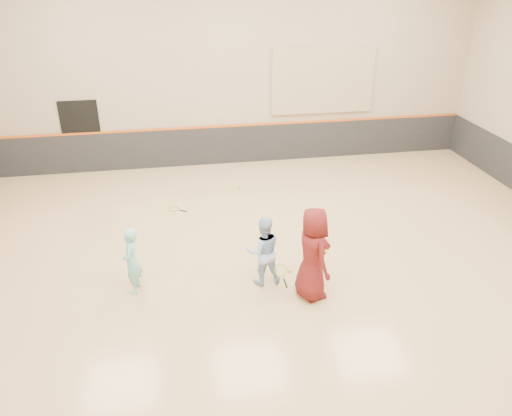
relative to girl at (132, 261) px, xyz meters
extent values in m
cube|color=tan|center=(2.80, 0.50, -0.78)|extent=(15.00, 12.00, 0.20)
cube|color=tan|center=(2.80, 6.51, 2.32)|extent=(15.00, 0.02, 6.00)
cube|color=tan|center=(2.80, -5.51, 2.32)|extent=(15.00, 0.02, 6.00)
cube|color=#232326|center=(2.80, 6.47, -0.08)|extent=(14.90, 0.04, 1.20)
cube|color=#D85914|center=(2.80, 6.46, 0.54)|extent=(14.90, 0.03, 0.06)
cube|color=tan|center=(5.60, 6.45, 1.82)|extent=(3.20, 0.08, 2.00)
cube|color=black|center=(-1.70, 6.48, 0.42)|extent=(1.10, 0.05, 2.20)
imported|color=#7AD4D4|center=(0.00, 0.00, 0.00)|extent=(0.40, 0.54, 1.36)
imported|color=#9AC0EE|center=(2.52, -0.14, 0.04)|extent=(0.72, 0.57, 1.45)
imported|color=#5C1615|center=(3.35, -0.72, 0.24)|extent=(0.76, 1.01, 1.85)
sphere|color=yellow|center=(3.13, 0.10, -0.65)|extent=(0.07, 0.07, 0.07)
sphere|color=yellow|center=(3.52, -0.97, 0.44)|extent=(0.07, 0.07, 0.07)
sphere|color=yellow|center=(2.70, 4.48, -0.65)|extent=(0.07, 0.07, 0.07)
camera|label=1|loc=(0.96, -8.32, 5.16)|focal=35.00mm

